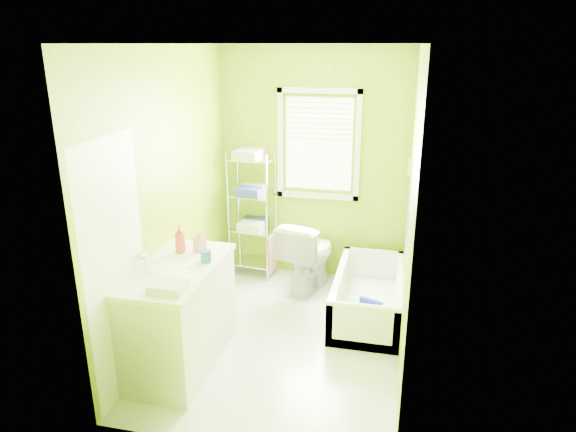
% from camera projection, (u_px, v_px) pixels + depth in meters
% --- Properties ---
extents(ground, '(2.90, 2.90, 0.00)m').
position_uv_depth(ground, '(285.00, 336.00, 4.80)').
color(ground, silver).
rests_on(ground, ground).
extents(room_envelope, '(2.14, 2.94, 2.62)m').
position_uv_depth(room_envelope, '(284.00, 176.00, 4.31)').
color(room_envelope, '#769D07').
rests_on(room_envelope, ground).
extents(window, '(0.92, 0.05, 1.22)m').
position_uv_depth(window, '(319.00, 139.00, 5.60)').
color(window, white).
rests_on(window, ground).
extents(door, '(0.09, 0.80, 2.00)m').
position_uv_depth(door, '(117.00, 272.00, 3.78)').
color(door, white).
rests_on(door, ground).
extents(right_wall_decor, '(0.04, 1.48, 1.17)m').
position_uv_depth(right_wall_decor, '(408.00, 210.00, 4.15)').
color(right_wall_decor, '#3F0711').
rests_on(right_wall_decor, ground).
extents(bathtub, '(0.66, 1.41, 0.46)m').
position_uv_depth(bathtub, '(368.00, 302.00, 5.14)').
color(bathtub, white).
rests_on(bathtub, ground).
extents(toilet, '(0.63, 0.88, 0.81)m').
position_uv_depth(toilet, '(308.00, 254.00, 5.64)').
color(toilet, white).
rests_on(toilet, ground).
extents(vanity, '(0.61, 1.19, 1.14)m').
position_uv_depth(vanity, '(180.00, 313.00, 4.26)').
color(vanity, silver).
rests_on(vanity, ground).
extents(wire_shelf_unit, '(0.53, 0.43, 1.50)m').
position_uv_depth(wire_shelf_unit, '(253.00, 200.00, 5.84)').
color(wire_shelf_unit, silver).
rests_on(wire_shelf_unit, ground).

